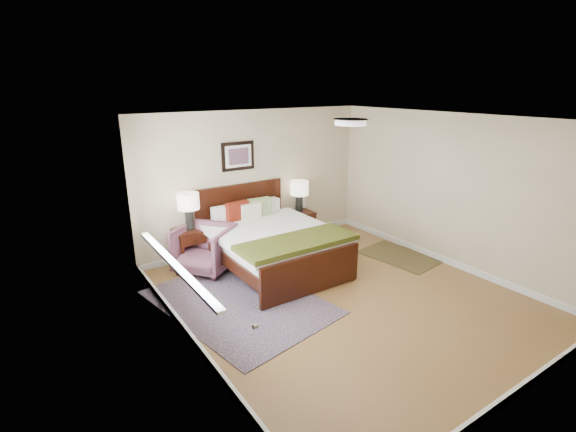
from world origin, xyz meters
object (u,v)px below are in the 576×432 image
object	(u,v)px
lamp_left	(188,204)
lamp_right	(299,191)
bed	(271,237)
rug_persian	(239,302)
nightstand_right	(299,222)
armchair	(204,249)
nightstand_left	(191,237)

from	to	relation	value
lamp_left	lamp_right	bearing A→B (deg)	0.00
bed	rug_persian	size ratio (longest dim) A/B	0.88
lamp_left	lamp_right	distance (m)	2.21
nightstand_right	lamp_right	xyz separation A→B (m)	(-0.00, 0.01, 0.63)
armchair	rug_persian	world-z (taller)	armchair
nightstand_left	lamp_left	size ratio (longest dim) A/B	1.03
lamp_left	lamp_right	xyz separation A→B (m)	(2.21, 0.00, -0.08)
lamp_right	rug_persian	world-z (taller)	lamp_right
bed	armchair	size ratio (longest dim) A/B	2.65
nightstand_left	rug_persian	size ratio (longest dim) A/B	0.25
rug_persian	bed	bearing A→B (deg)	26.42
lamp_left	rug_persian	bearing A→B (deg)	-88.25
nightstand_left	lamp_right	distance (m)	2.26
bed	nightstand_right	xyz separation A→B (m)	(1.18, 0.85, -0.21)
nightstand_left	lamp_left	distance (m)	0.56
bed	lamp_left	size ratio (longest dim) A/B	3.66
bed	lamp_left	distance (m)	1.44
bed	nightstand_right	distance (m)	1.47
nightstand_right	lamp_right	bearing A→B (deg)	90.00
nightstand_right	lamp_left	size ratio (longest dim) A/B	0.90
bed	nightstand_left	size ratio (longest dim) A/B	3.56
armchair	nightstand_left	bearing A→B (deg)	156.28
bed	nightstand_right	bearing A→B (deg)	35.98
nightstand_left	armchair	size ratio (longest dim) A/B	0.75
nightstand_right	armchair	bearing A→B (deg)	-170.86
bed	lamp_right	bearing A→B (deg)	36.42
bed	rug_persian	world-z (taller)	bed
nightstand_right	nightstand_left	bearing A→B (deg)	-179.80
lamp_left	rug_persian	world-z (taller)	lamp_left
nightstand_left	armchair	world-z (taller)	armchair
nightstand_right	armchair	world-z (taller)	armchair
lamp_left	armchair	size ratio (longest dim) A/B	0.73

